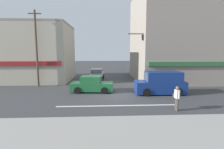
{
  "coord_description": "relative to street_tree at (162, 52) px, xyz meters",
  "views": [
    {
      "loc": [
        -1.09,
        -15.9,
        3.94
      ],
      "look_at": [
        -0.14,
        2.0,
        1.6
      ],
      "focal_mm": 28.0,
      "sensor_mm": 36.0,
      "label": 1
    }
  ],
  "objects": [
    {
      "name": "utility_pole_near_left",
      "position": [
        -14.92,
        -2.04,
        0.44
      ],
      "size": [
        1.4,
        0.22,
        8.47
      ],
      "color": "brown",
      "rests_on": "ground"
    },
    {
      "name": "sedan_waiting_far",
      "position": [
        -8.63,
        -5.09,
        -3.24
      ],
      "size": [
        4.22,
        2.12,
        1.58
      ],
      "color": "#1E6033",
      "rests_on": "ground"
    },
    {
      "name": "sidewalk_curb",
      "position": [
        -6.46,
        -14.72,
        -3.87
      ],
      "size": [
        40.0,
        5.0,
        0.16
      ],
      "primitive_type": "cube",
      "color": "#9E9993",
      "rests_on": "ground"
    },
    {
      "name": "ground_plane",
      "position": [
        -6.46,
        -6.22,
        -3.95
      ],
      "size": [
        120.0,
        120.0,
        0.0
      ],
      "primitive_type": "plane",
      "color": "#3D3D3F"
    },
    {
      "name": "utility_pole_far_right",
      "position": [
        2.28,
        2.58,
        -0.17
      ],
      "size": [
        1.4,
        0.22,
        7.26
      ],
      "color": "brown",
      "rests_on": "ground"
    },
    {
      "name": "pedestrian_foreground_with_bag",
      "position": [
        -2.61,
        -10.98,
        -3.0
      ],
      "size": [
        0.29,
        0.68,
        1.67
      ],
      "color": "#4C4742",
      "rests_on": "ground"
    },
    {
      "name": "lane_marking_stripe",
      "position": [
        -6.46,
        -9.72,
        -3.95
      ],
      "size": [
        9.0,
        0.24,
        0.01
      ],
      "primitive_type": "cube",
      "color": "silver",
      "rests_on": "ground"
    },
    {
      "name": "traffic_light_mast",
      "position": [
        -0.84,
        -2.28,
        0.23
      ],
      "size": [
        4.89,
        0.3,
        6.2
      ],
      "color": "#47474C",
      "rests_on": "ground"
    },
    {
      "name": "van_crossing_leftbound",
      "position": [
        -2.11,
        -6.26,
        -2.95
      ],
      "size": [
        4.64,
        2.12,
        2.11
      ],
      "color": "navy",
      "rests_on": "ground"
    },
    {
      "name": "sedan_parked_curbside",
      "position": [
        -8.4,
        2.18,
        -3.24
      ],
      "size": [
        2.07,
        4.2,
        1.58
      ],
      "color": "#B7B29E",
      "rests_on": "ground"
    },
    {
      "name": "building_left_block",
      "position": [
        -18.59,
        2.48,
        -0.13
      ],
      "size": [
        13.09,
        8.23,
        7.65
      ],
      "color": "#B7AD99",
      "rests_on": "ground"
    },
    {
      "name": "building_right_corner",
      "position": [
        4.01,
        2.18,
        2.11
      ],
      "size": [
        13.83,
        10.98,
        12.13
      ],
      "color": "gray",
      "rests_on": "ground"
    },
    {
      "name": "street_tree",
      "position": [
        0.0,
        0.0,
        0.0
      ],
      "size": [
        3.31,
        3.31,
        5.63
      ],
      "color": "#4C3823",
      "rests_on": "ground"
    }
  ]
}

